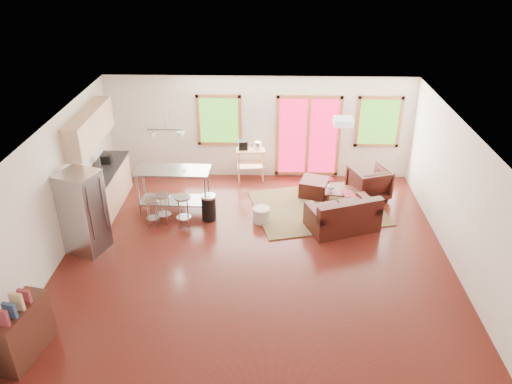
{
  "coord_description": "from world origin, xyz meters",
  "views": [
    {
      "loc": [
        0.24,
        -8.14,
        5.68
      ],
      "look_at": [
        0.0,
        0.3,
        1.2
      ],
      "focal_mm": 35.0,
      "sensor_mm": 36.0,
      "label": 1
    }
  ],
  "objects_px": {
    "island": "(173,183)",
    "coffee_table": "(345,192)",
    "armchair": "(369,181)",
    "refrigerator": "(84,212)",
    "kitchen_cart": "(250,153)",
    "ottoman": "(314,188)",
    "rug": "(318,208)",
    "loveseat": "(343,216)"
  },
  "relations": [
    {
      "from": "ottoman",
      "to": "refrigerator",
      "type": "bearing_deg",
      "value": -152.8
    },
    {
      "from": "coffee_table",
      "to": "armchair",
      "type": "bearing_deg",
      "value": 31.53
    },
    {
      "from": "refrigerator",
      "to": "kitchen_cart",
      "type": "relative_size",
      "value": 1.57
    },
    {
      "from": "coffee_table",
      "to": "island",
      "type": "distance_m",
      "value": 3.9
    },
    {
      "from": "rug",
      "to": "armchair",
      "type": "distance_m",
      "value": 1.41
    },
    {
      "from": "ottoman",
      "to": "refrigerator",
      "type": "height_order",
      "value": "refrigerator"
    },
    {
      "from": "refrigerator",
      "to": "coffee_table",
      "type": "bearing_deg",
      "value": 39.6
    },
    {
      "from": "armchair",
      "to": "kitchen_cart",
      "type": "relative_size",
      "value": 0.79
    },
    {
      "from": "loveseat",
      "to": "refrigerator",
      "type": "bearing_deg",
      "value": 169.72
    },
    {
      "from": "loveseat",
      "to": "kitchen_cart",
      "type": "relative_size",
      "value": 1.53
    },
    {
      "from": "island",
      "to": "kitchen_cart",
      "type": "distance_m",
      "value": 2.28
    },
    {
      "from": "ottoman",
      "to": "armchair",
      "type": "bearing_deg",
      "value": -2.15
    },
    {
      "from": "armchair",
      "to": "coffee_table",
      "type": "bearing_deg",
      "value": 12.85
    },
    {
      "from": "refrigerator",
      "to": "island",
      "type": "xyz_separation_m",
      "value": [
        1.45,
        1.56,
        -0.13
      ]
    },
    {
      "from": "ottoman",
      "to": "island",
      "type": "distance_m",
      "value": 3.33
    },
    {
      "from": "coffee_table",
      "to": "armchair",
      "type": "distance_m",
      "value": 0.71
    },
    {
      "from": "island",
      "to": "ottoman",
      "type": "bearing_deg",
      "value": 14.42
    },
    {
      "from": "rug",
      "to": "kitchen_cart",
      "type": "xyz_separation_m",
      "value": [
        -1.62,
        1.41,
        0.72
      ]
    },
    {
      "from": "rug",
      "to": "armchair",
      "type": "xyz_separation_m",
      "value": [
        1.22,
        0.57,
        0.41
      ]
    },
    {
      "from": "refrigerator",
      "to": "loveseat",
      "type": "bearing_deg",
      "value": 29.18
    },
    {
      "from": "coffee_table",
      "to": "island",
      "type": "xyz_separation_m",
      "value": [
        -3.86,
        -0.41,
        0.39
      ]
    },
    {
      "from": "coffee_table",
      "to": "island",
      "type": "relative_size",
      "value": 0.59
    },
    {
      "from": "coffee_table",
      "to": "kitchen_cart",
      "type": "height_order",
      "value": "kitchen_cart"
    },
    {
      "from": "rug",
      "to": "coffee_table",
      "type": "height_order",
      "value": "coffee_table"
    },
    {
      "from": "loveseat",
      "to": "island",
      "type": "xyz_separation_m",
      "value": [
        -3.69,
        0.66,
        0.4
      ]
    },
    {
      "from": "loveseat",
      "to": "coffee_table",
      "type": "height_order",
      "value": "loveseat"
    },
    {
      "from": "refrigerator",
      "to": "kitchen_cart",
      "type": "distance_m",
      "value": 4.41
    },
    {
      "from": "coffee_table",
      "to": "refrigerator",
      "type": "xyz_separation_m",
      "value": [
        -5.31,
        -1.97,
        0.53
      ]
    },
    {
      "from": "rug",
      "to": "ottoman",
      "type": "distance_m",
      "value": 0.65
    },
    {
      "from": "kitchen_cart",
      "to": "ottoman",
      "type": "bearing_deg",
      "value": -26.56
    },
    {
      "from": "loveseat",
      "to": "armchair",
      "type": "distance_m",
      "value": 1.63
    },
    {
      "from": "coffee_table",
      "to": "kitchen_cart",
      "type": "relative_size",
      "value": 0.89
    },
    {
      "from": "rug",
      "to": "kitchen_cart",
      "type": "height_order",
      "value": "kitchen_cart"
    },
    {
      "from": "refrigerator",
      "to": "island",
      "type": "relative_size",
      "value": 1.03
    },
    {
      "from": "loveseat",
      "to": "ottoman",
      "type": "relative_size",
      "value": 2.63
    },
    {
      "from": "armchair",
      "to": "island",
      "type": "relative_size",
      "value": 0.52
    },
    {
      "from": "refrigerator",
      "to": "kitchen_cart",
      "type": "height_order",
      "value": "refrigerator"
    },
    {
      "from": "island",
      "to": "coffee_table",
      "type": "bearing_deg",
      "value": 6.04
    },
    {
      "from": "island",
      "to": "kitchen_cart",
      "type": "relative_size",
      "value": 1.52
    },
    {
      "from": "loveseat",
      "to": "kitchen_cart",
      "type": "distance_m",
      "value": 3.1
    },
    {
      "from": "ottoman",
      "to": "coffee_table",
      "type": "bearing_deg",
      "value": -31.62
    },
    {
      "from": "rug",
      "to": "refrigerator",
      "type": "distance_m",
      "value": 5.08
    }
  ]
}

